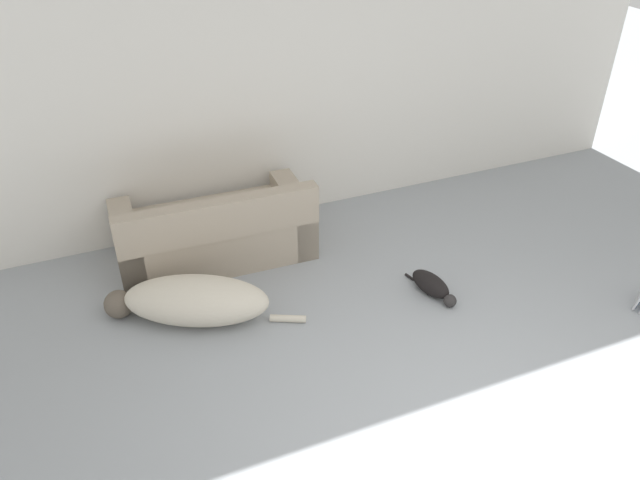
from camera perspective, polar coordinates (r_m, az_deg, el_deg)
name	(u,v)px	position (r m, az deg, el deg)	size (l,w,h in m)	color
wall_back	(291,75)	(5.86, -2.69, 14.80)	(7.76, 0.06, 2.79)	silver
couch	(215,233)	(5.63, -9.59, 0.64)	(1.73, 0.86, 0.75)	tan
dog	(193,301)	(5.00, -11.57, -5.45)	(1.51, 0.93, 0.36)	beige
cat	(432,285)	(5.29, 10.22, -4.10)	(0.26, 0.57, 0.18)	black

